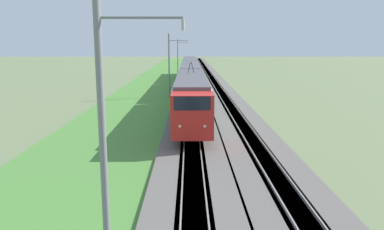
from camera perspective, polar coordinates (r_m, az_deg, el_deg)
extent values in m
cube|color=#605B56|center=(53.37, -0.25, 3.43)|extent=(240.00, 4.40, 0.30)
cube|color=#605B56|center=(53.56, 4.34, 3.43)|extent=(240.00, 4.40, 0.30)
cube|color=#4C4238|center=(53.37, -0.25, 3.43)|extent=(240.00, 1.57, 0.30)
cube|color=gray|center=(53.34, -0.83, 3.67)|extent=(240.00, 0.07, 0.15)
cube|color=gray|center=(53.34, 0.32, 3.67)|extent=(240.00, 0.07, 0.15)
cube|color=#4C4238|center=(53.56, 4.34, 3.43)|extent=(240.00, 1.57, 0.30)
cube|color=gray|center=(53.48, 3.77, 3.67)|extent=(240.00, 0.07, 0.15)
cube|color=gray|center=(53.57, 4.91, 3.66)|extent=(240.00, 0.07, 0.15)
cube|color=#4C8438|center=(53.69, -6.68, 3.31)|extent=(240.00, 9.97, 0.12)
cube|color=red|center=(24.53, 0.01, -0.01)|extent=(2.48, 2.74, 2.88)
cube|color=black|center=(24.00, 0.02, 2.09)|extent=(1.78, 2.29, 0.86)
sphere|color=#F2EAC6|center=(23.47, -1.88, -1.72)|extent=(0.20, 0.20, 0.20)
sphere|color=#F2EAC6|center=(23.48, 1.96, -1.71)|extent=(0.20, 0.20, 0.20)
cube|color=#196B47|center=(35.09, -0.13, 1.58)|extent=(18.60, 2.86, 0.81)
cube|color=silver|center=(34.88, -0.13, 3.92)|extent=(18.60, 2.86, 2.07)
cube|color=black|center=(34.86, -0.13, 4.19)|extent=(17.11, 2.88, 0.87)
cube|color=#515156|center=(34.76, -0.13, 5.82)|extent=(18.60, 2.63, 0.25)
cube|color=black|center=(35.20, -0.13, 0.49)|extent=(17.67, 2.43, 0.55)
cylinder|color=black|center=(27.83, -1.14, -1.98)|extent=(0.86, 0.12, 0.86)
cylinder|color=black|center=(27.83, 1.06, -1.98)|extent=(0.86, 0.12, 0.86)
cube|color=#196B47|center=(55.36, -0.26, 5.01)|extent=(21.08, 2.86, 0.81)
cube|color=silver|center=(55.23, -0.26, 6.49)|extent=(21.08, 2.86, 2.07)
cube|color=black|center=(55.21, -0.26, 6.67)|extent=(19.39, 2.88, 0.87)
cube|color=#515156|center=(55.15, -0.26, 7.70)|extent=(21.08, 2.63, 0.25)
cube|color=black|center=(55.43, -0.26, 4.31)|extent=(20.02, 2.43, 0.55)
cube|color=#196B47|center=(76.95, -0.32, 6.66)|extent=(21.08, 2.86, 0.81)
cube|color=silver|center=(76.86, -0.32, 7.73)|extent=(21.08, 2.86, 2.07)
cube|color=black|center=(76.85, -0.32, 7.86)|extent=(19.39, 2.88, 0.87)
cube|color=#515156|center=(76.80, -0.33, 8.60)|extent=(21.08, 2.63, 0.25)
cube|color=black|center=(77.01, -0.32, 6.16)|extent=(20.02, 2.43, 0.55)
cylinder|color=black|center=(37.49, -0.43, 7.23)|extent=(0.06, 0.33, 1.08)
cylinder|color=black|center=(37.49, 0.11, 7.23)|extent=(0.06, 0.33, 1.08)
cube|color=black|center=(28.03, -0.04, -3.73)|extent=(0.10, 0.10, 0.00)
cylinder|color=slate|center=(11.39, -13.48, -3.32)|extent=(0.22, 0.22, 8.68)
cylinder|color=slate|center=(10.86, -7.93, 14.50)|extent=(0.08, 2.40, 0.08)
cylinder|color=#B2ADA8|center=(10.77, -1.37, 13.56)|extent=(0.10, 0.10, 0.30)
cylinder|color=slate|center=(49.04, -3.50, 7.45)|extent=(0.22, 0.22, 8.31)
cylinder|color=slate|center=(48.91, -2.11, 11.27)|extent=(0.08, 2.40, 0.08)
cylinder|color=#B2ADA8|center=(48.89, -0.68, 11.04)|extent=(0.10, 0.10, 0.30)
cylinder|color=slate|center=(87.11, -2.19, 8.90)|extent=(0.22, 0.22, 8.11)
cylinder|color=slate|center=(87.03, -1.40, 10.98)|extent=(0.08, 2.40, 0.08)
cylinder|color=#B2ADA8|center=(87.02, -0.59, 10.85)|extent=(0.10, 0.10, 0.30)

